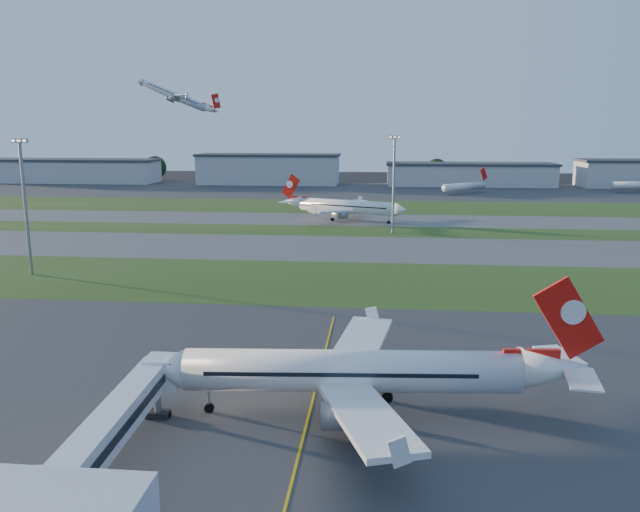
# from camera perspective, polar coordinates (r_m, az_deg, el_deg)

# --- Properties ---
(ground) EXTENTS (700.00, 700.00, 0.00)m
(ground) POSITION_cam_1_polar(r_m,az_deg,el_deg) (66.06, -5.19, -13.15)
(ground) COLOR black
(ground) RESTS_ON ground
(apron_near) EXTENTS (300.00, 70.00, 0.01)m
(apron_near) POSITION_cam_1_polar(r_m,az_deg,el_deg) (66.05, -5.19, -13.15)
(apron_near) COLOR #333335
(apron_near) RESTS_ON ground
(grass_strip_a) EXTENTS (300.00, 34.00, 0.01)m
(grass_strip_a) POSITION_cam_1_polar(r_m,az_deg,el_deg) (114.86, -0.39, -2.32)
(grass_strip_a) COLOR #2E4617
(grass_strip_a) RESTS_ON ground
(taxiway_a) EXTENTS (300.00, 32.00, 0.01)m
(taxiway_a) POSITION_cam_1_polar(r_m,az_deg,el_deg) (146.98, 0.94, 0.75)
(taxiway_a) COLOR #515154
(taxiway_a) RESTS_ON ground
(grass_strip_b) EXTENTS (300.00, 18.00, 0.01)m
(grass_strip_b) POSITION_cam_1_polar(r_m,az_deg,el_deg) (171.53, 1.61, 2.31)
(grass_strip_b) COLOR #2E4617
(grass_strip_b) RESTS_ON ground
(taxiway_b) EXTENTS (300.00, 26.00, 0.01)m
(taxiway_b) POSITION_cam_1_polar(r_m,az_deg,el_deg) (193.23, 2.07, 3.35)
(taxiway_b) COLOR #515154
(taxiway_b) RESTS_ON ground
(grass_strip_c) EXTENTS (300.00, 40.00, 0.01)m
(grass_strip_c) POSITION_cam_1_polar(r_m,az_deg,el_deg) (225.89, 2.58, 4.54)
(grass_strip_c) COLOR #2E4617
(grass_strip_c) RESTS_ON ground
(apron_far) EXTENTS (400.00, 80.00, 0.01)m
(apron_far) POSITION_cam_1_polar(r_m,az_deg,el_deg) (285.47, 3.22, 6.00)
(apron_far) COLOR #333335
(apron_far) RESTS_ON ground
(yellow_line) EXTENTS (0.25, 60.00, 0.02)m
(yellow_line) POSITION_cam_1_polar(r_m,az_deg,el_deg) (65.36, -0.76, -13.38)
(yellow_line) COLOR gold
(yellow_line) RESTS_ON ground
(jet_bridge) EXTENTS (4.20, 26.90, 6.20)m
(jet_bridge) POSITION_cam_1_polar(r_m,az_deg,el_deg) (54.03, -19.07, -14.96)
(jet_bridge) COLOR silver
(jet_bridge) RESTS_ON ground
(airliner_parked) EXTENTS (40.18, 34.00, 12.54)m
(airliner_parked) POSITION_cam_1_polar(r_m,az_deg,el_deg) (61.59, 3.24, -10.55)
(airliner_parked) COLOR white
(airliner_parked) RESTS_ON ground
(airliner_taxiing) EXTENTS (36.82, 31.26, 12.15)m
(airliner_taxiing) POSITION_cam_1_polar(r_m,az_deg,el_deg) (190.29, 2.40, 4.52)
(airliner_taxiing) COLOR white
(airliner_taxiing) RESTS_ON ground
(airliner_departing) EXTENTS (31.97, 27.43, 11.04)m
(airliner_departing) POSITION_cam_1_polar(r_m,az_deg,el_deg) (291.53, -13.10, 14.07)
(airliner_departing) COLOR white
(mini_jet_near) EXTENTS (21.78, 21.12, 9.48)m
(mini_jet_near) POSITION_cam_1_polar(r_m,az_deg,el_deg) (277.35, 13.09, 6.24)
(mini_jet_near) COLOR white
(mini_jet_near) RESTS_ON ground
(light_mast_west) EXTENTS (3.20, 0.70, 25.80)m
(light_mast_west) POSITION_cam_1_polar(r_m,az_deg,el_deg) (129.98, -25.39, 4.82)
(light_mast_west) COLOR gray
(light_mast_west) RESTS_ON ground
(light_mast_centre) EXTENTS (3.20, 0.70, 25.80)m
(light_mast_centre) POSITION_cam_1_polar(r_m,az_deg,el_deg) (167.43, 6.76, 7.11)
(light_mast_centre) COLOR gray
(light_mast_centre) RESTS_ON ground
(hangar_far_west) EXTENTS (91.80, 23.00, 12.20)m
(hangar_far_west) POSITION_cam_1_polar(r_m,az_deg,el_deg) (353.70, -21.83, 7.27)
(hangar_far_west) COLOR #A3A6AB
(hangar_far_west) RESTS_ON ground
(hangar_west) EXTENTS (71.40, 23.00, 15.20)m
(hangar_west) POSITION_cam_1_polar(r_m,az_deg,el_deg) (319.59, -4.70, 7.94)
(hangar_west) COLOR #A3A6AB
(hangar_west) RESTS_ON ground
(hangar_east) EXTENTS (81.60, 23.00, 11.20)m
(hangar_east) POSITION_cam_1_polar(r_m,az_deg,el_deg) (317.65, 13.51, 7.28)
(hangar_east) COLOR #A3A6AB
(hangar_east) RESTS_ON ground
(tree_far_west) EXTENTS (11.00, 11.00, 12.00)m
(tree_far_west) POSITION_cam_1_polar(r_m,az_deg,el_deg) (384.63, -26.29, 7.24)
(tree_far_west) COLOR black
(tree_far_west) RESTS_ON ground
(tree_west) EXTENTS (12.10, 12.10, 13.20)m
(tree_west) POSITION_cam_1_polar(r_m,az_deg,el_deg) (351.25, -14.85, 7.84)
(tree_west) COLOR black
(tree_west) RESTS_ON ground
(tree_mid_west) EXTENTS (9.90, 9.90, 10.80)m
(tree_mid_west) POSITION_cam_1_polar(r_m,az_deg,el_deg) (327.16, 0.00, 7.75)
(tree_mid_west) COLOR black
(tree_mid_west) RESTS_ON ground
(tree_mid_east) EXTENTS (11.55, 11.55, 12.60)m
(tree_mid_east) POSITION_cam_1_polar(r_m,az_deg,el_deg) (329.79, 10.58, 7.76)
(tree_mid_east) COLOR black
(tree_mid_east) RESTS_ON ground
(tree_east) EXTENTS (10.45, 10.45, 11.40)m
(tree_east) POSITION_cam_1_polar(r_m,az_deg,el_deg) (342.59, 23.30, 7.04)
(tree_east) COLOR black
(tree_east) RESTS_ON ground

